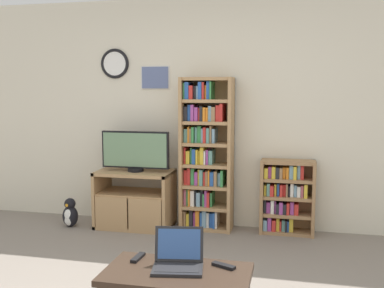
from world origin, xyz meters
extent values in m
cube|color=beige|center=(0.00, 2.42, 1.30)|extent=(6.14, 0.06, 2.60)
torus|color=black|center=(-1.05, 2.38, 1.87)|extent=(0.35, 0.04, 0.35)
cylinder|color=white|center=(-1.05, 2.38, 1.87)|extent=(0.29, 0.02, 0.29)
cube|color=silver|center=(-0.55, 2.39, 1.71)|extent=(0.35, 0.01, 0.27)
cube|color=slate|center=(-0.55, 2.38, 1.71)|extent=(0.32, 0.02, 0.25)
cube|color=tan|center=(-1.13, 2.12, 0.32)|extent=(0.04, 0.50, 0.65)
cube|color=tan|center=(-0.31, 2.12, 0.32)|extent=(0.04, 0.50, 0.65)
cube|color=tan|center=(-0.72, 2.12, 0.63)|extent=(0.86, 0.50, 0.04)
cube|color=tan|center=(-0.72, 2.12, 0.02)|extent=(0.86, 0.50, 0.04)
cube|color=tan|center=(-0.72, 2.12, 0.39)|extent=(0.78, 0.47, 0.04)
cube|color=tan|center=(-0.92, 1.88, 0.21)|extent=(0.38, 0.02, 0.35)
cube|color=tan|center=(-0.53, 1.88, 0.21)|extent=(0.38, 0.02, 0.35)
cylinder|color=black|center=(-0.70, 2.09, 0.67)|extent=(0.18, 0.18, 0.04)
cube|color=black|center=(-0.70, 2.09, 0.90)|extent=(0.78, 0.05, 0.42)
cube|color=slate|center=(-0.70, 2.07, 0.90)|extent=(0.75, 0.01, 0.38)
cube|color=tan|center=(-0.18, 2.22, 0.85)|extent=(0.04, 0.31, 1.70)
cube|color=tan|center=(0.36, 2.22, 0.85)|extent=(0.04, 0.31, 1.70)
cube|color=tan|center=(0.09, 2.36, 0.85)|extent=(0.57, 0.02, 1.70)
cube|color=tan|center=(0.09, 2.22, 0.02)|extent=(0.50, 0.28, 0.04)
cube|color=tan|center=(0.09, 2.22, 0.26)|extent=(0.50, 0.28, 0.04)
cube|color=tan|center=(0.09, 2.22, 0.49)|extent=(0.50, 0.28, 0.04)
cube|color=tan|center=(0.09, 2.22, 0.73)|extent=(0.50, 0.28, 0.04)
cube|color=tan|center=(0.09, 2.22, 0.97)|extent=(0.50, 0.28, 0.04)
cube|color=tan|center=(0.09, 2.22, 1.21)|extent=(0.50, 0.28, 0.04)
cube|color=tan|center=(0.09, 2.22, 1.45)|extent=(0.50, 0.28, 0.04)
cube|color=tan|center=(0.09, 2.22, 1.68)|extent=(0.50, 0.28, 0.04)
cube|color=#93704C|center=(-0.14, 2.23, 0.12)|extent=(0.02, 0.23, 0.17)
cube|color=gold|center=(-0.11, 2.23, 0.11)|extent=(0.03, 0.22, 0.15)
cube|color=#232328|center=(-0.07, 2.23, 0.13)|extent=(0.04, 0.22, 0.18)
cube|color=#9E4293|center=(-0.03, 2.24, 0.12)|extent=(0.03, 0.20, 0.16)
cube|color=orange|center=(0.01, 2.23, 0.13)|extent=(0.04, 0.24, 0.19)
cube|color=#2856A8|center=(0.04, 2.23, 0.12)|extent=(0.02, 0.22, 0.17)
cube|color=#759EB7|center=(0.08, 2.23, 0.13)|extent=(0.04, 0.23, 0.19)
cube|color=white|center=(0.12, 2.23, 0.12)|extent=(0.03, 0.20, 0.17)
cube|color=#2856A8|center=(0.16, 2.24, 0.12)|extent=(0.04, 0.20, 0.16)
cube|color=#2856A8|center=(0.19, 2.22, 0.13)|extent=(0.02, 0.24, 0.18)
cube|color=white|center=(0.21, 2.23, 0.13)|extent=(0.02, 0.23, 0.18)
cube|color=#B75B70|center=(-0.14, 2.23, 0.36)|extent=(0.03, 0.22, 0.18)
cube|color=#388947|center=(-0.11, 2.23, 0.36)|extent=(0.02, 0.21, 0.18)
cube|color=orange|center=(-0.09, 2.22, 0.37)|extent=(0.02, 0.26, 0.19)
cube|color=white|center=(-0.05, 2.23, 0.36)|extent=(0.04, 0.23, 0.18)
cube|color=#232328|center=(-0.02, 2.24, 0.36)|extent=(0.02, 0.20, 0.18)
cube|color=#759EB7|center=(0.01, 2.23, 0.35)|extent=(0.04, 0.23, 0.16)
cube|color=#232328|center=(0.05, 2.24, 0.37)|extent=(0.03, 0.20, 0.19)
cube|color=#388947|center=(0.07, 2.23, 0.35)|extent=(0.02, 0.22, 0.14)
cube|color=#9E4293|center=(0.10, 2.23, 0.37)|extent=(0.03, 0.23, 0.18)
cube|color=red|center=(0.13, 2.23, 0.36)|extent=(0.03, 0.24, 0.16)
cube|color=#388947|center=(0.16, 2.23, 0.35)|extent=(0.02, 0.21, 0.16)
cube|color=red|center=(-0.13, 2.23, 0.59)|extent=(0.04, 0.20, 0.16)
cube|color=red|center=(-0.10, 2.23, 0.61)|extent=(0.03, 0.22, 0.19)
cube|color=#388947|center=(-0.06, 2.24, 0.60)|extent=(0.04, 0.20, 0.18)
cube|color=#9E4293|center=(-0.01, 2.23, 0.59)|extent=(0.04, 0.22, 0.15)
cube|color=gold|center=(0.02, 2.23, 0.60)|extent=(0.02, 0.20, 0.18)
cube|color=#5B9389|center=(0.05, 2.23, 0.60)|extent=(0.04, 0.24, 0.18)
cube|color=red|center=(0.08, 2.23, 0.59)|extent=(0.02, 0.21, 0.15)
cube|color=#93704C|center=(0.11, 2.23, 0.59)|extent=(0.03, 0.22, 0.16)
cube|color=orange|center=(0.13, 2.23, 0.60)|extent=(0.02, 0.23, 0.18)
cube|color=#2856A8|center=(0.16, 2.23, 0.59)|extent=(0.04, 0.23, 0.16)
cube|color=#93704C|center=(0.21, 2.22, 0.60)|extent=(0.03, 0.25, 0.17)
cube|color=#759EB7|center=(0.25, 2.24, 0.59)|extent=(0.04, 0.20, 0.15)
cube|color=#388947|center=(0.28, 2.22, 0.60)|extent=(0.03, 0.25, 0.18)
cube|color=red|center=(-0.14, 2.23, 0.84)|extent=(0.02, 0.21, 0.18)
cube|color=gold|center=(-0.11, 2.23, 0.82)|extent=(0.04, 0.22, 0.14)
cube|color=#388947|center=(-0.07, 2.24, 0.84)|extent=(0.02, 0.20, 0.18)
cube|color=#2856A8|center=(-0.04, 2.23, 0.83)|extent=(0.04, 0.24, 0.17)
cube|color=gold|center=(0.00, 2.22, 0.83)|extent=(0.02, 0.25, 0.16)
cube|color=gold|center=(0.02, 2.23, 0.83)|extent=(0.02, 0.21, 0.15)
cube|color=gold|center=(0.05, 2.23, 0.85)|extent=(0.04, 0.23, 0.19)
cube|color=white|center=(0.09, 2.23, 0.83)|extent=(0.02, 0.23, 0.15)
cube|color=#9E4293|center=(0.11, 2.23, 0.83)|extent=(0.02, 0.22, 0.16)
cube|color=#5B9389|center=(0.15, 2.23, 0.83)|extent=(0.04, 0.22, 0.15)
cube|color=#5B9389|center=(-0.13, 2.23, 1.06)|extent=(0.04, 0.21, 0.15)
cube|color=orange|center=(-0.10, 2.23, 1.07)|extent=(0.02, 0.23, 0.17)
cube|color=#93704C|center=(-0.08, 2.23, 1.07)|extent=(0.02, 0.23, 0.16)
cube|color=#388947|center=(-0.05, 2.23, 1.07)|extent=(0.03, 0.24, 0.17)
cube|color=#5B9389|center=(-0.02, 2.23, 1.07)|extent=(0.03, 0.21, 0.17)
cube|color=#388947|center=(0.02, 2.24, 1.08)|extent=(0.04, 0.20, 0.18)
cube|color=#759EB7|center=(0.05, 2.24, 1.07)|extent=(0.02, 0.20, 0.16)
cube|color=red|center=(0.08, 2.23, 1.07)|extent=(0.03, 0.23, 0.17)
cube|color=#5B9389|center=(0.12, 2.23, 1.07)|extent=(0.03, 0.24, 0.16)
cube|color=#93704C|center=(0.15, 2.23, 1.08)|extent=(0.02, 0.22, 0.19)
cube|color=#759EB7|center=(0.18, 2.23, 1.07)|extent=(0.03, 0.22, 0.16)
cube|color=#232328|center=(-0.13, 2.23, 1.30)|extent=(0.04, 0.22, 0.16)
cube|color=#2856A8|center=(-0.09, 2.24, 1.31)|extent=(0.03, 0.20, 0.18)
cube|color=#9E4293|center=(-0.05, 2.23, 1.32)|extent=(0.03, 0.24, 0.18)
cube|color=#9E4293|center=(-0.01, 2.23, 1.30)|extent=(0.04, 0.23, 0.15)
cube|color=red|center=(0.02, 2.23, 1.30)|extent=(0.02, 0.21, 0.14)
cube|color=#232328|center=(0.05, 2.22, 1.31)|extent=(0.03, 0.25, 0.16)
cube|color=orange|center=(0.08, 2.22, 1.30)|extent=(0.03, 0.26, 0.15)
cube|color=orange|center=(0.11, 2.23, 1.30)|extent=(0.03, 0.24, 0.15)
cube|color=#759EB7|center=(0.14, 2.23, 1.31)|extent=(0.03, 0.22, 0.17)
cube|color=#93704C|center=(0.18, 2.23, 1.30)|extent=(0.04, 0.24, 0.16)
cube|color=red|center=(0.23, 2.23, 1.31)|extent=(0.04, 0.23, 0.17)
cube|color=red|center=(0.27, 2.22, 1.32)|extent=(0.03, 0.25, 0.19)
cube|color=#388947|center=(-0.14, 2.23, 1.55)|extent=(0.02, 0.24, 0.18)
cube|color=#2856A8|center=(-0.11, 2.22, 1.56)|extent=(0.04, 0.25, 0.19)
cube|color=red|center=(-0.07, 2.23, 1.54)|extent=(0.04, 0.24, 0.15)
cube|color=#232328|center=(-0.03, 2.24, 1.54)|extent=(0.03, 0.20, 0.14)
cube|color=#759EB7|center=(0.00, 2.23, 1.54)|extent=(0.02, 0.22, 0.14)
cube|color=#2856A8|center=(0.03, 2.22, 1.56)|extent=(0.04, 0.26, 0.19)
cube|color=red|center=(0.07, 2.22, 1.56)|extent=(0.02, 0.25, 0.18)
cube|color=orange|center=(0.09, 2.23, 1.54)|extent=(0.02, 0.21, 0.15)
cube|color=#2856A8|center=(0.12, 2.23, 1.56)|extent=(0.03, 0.23, 0.19)
cube|color=#388947|center=(0.15, 2.22, 1.56)|extent=(0.02, 0.25, 0.19)
cube|color=#9E754C|center=(0.71, 2.24, 0.41)|extent=(0.04, 0.26, 0.81)
cube|color=#9E754C|center=(1.25, 2.24, 0.41)|extent=(0.04, 0.26, 0.81)
cube|color=#9E754C|center=(0.98, 2.36, 0.41)|extent=(0.58, 0.02, 0.81)
cube|color=#9E754C|center=(0.98, 2.24, 0.02)|extent=(0.51, 0.22, 0.04)
cube|color=#9E754C|center=(0.98, 2.24, 0.21)|extent=(0.51, 0.22, 0.04)
cube|color=#9E754C|center=(0.98, 2.24, 0.41)|extent=(0.51, 0.22, 0.04)
cube|color=#9E754C|center=(0.98, 2.24, 0.60)|extent=(0.51, 0.22, 0.04)
cube|color=#9E754C|center=(0.98, 2.24, 0.79)|extent=(0.51, 0.22, 0.04)
cube|color=#759EB7|center=(0.75, 2.25, 0.10)|extent=(0.04, 0.20, 0.12)
cube|color=#9E4293|center=(0.80, 2.25, 0.11)|extent=(0.04, 0.20, 0.15)
cube|color=red|center=(0.85, 2.25, 0.10)|extent=(0.04, 0.20, 0.12)
cube|color=gold|center=(0.89, 2.26, 0.11)|extent=(0.03, 0.17, 0.14)
cube|color=red|center=(0.92, 2.26, 0.09)|extent=(0.02, 0.17, 0.11)
cube|color=#5B9389|center=(0.95, 2.26, 0.10)|extent=(0.03, 0.16, 0.12)
cube|color=#232328|center=(0.97, 2.25, 0.10)|extent=(0.02, 0.20, 0.13)
cube|color=#2856A8|center=(1.00, 2.26, 0.09)|extent=(0.02, 0.18, 0.12)
cube|color=gold|center=(1.03, 2.26, 0.11)|extent=(0.04, 0.16, 0.14)
cube|color=#232328|center=(0.75, 2.26, 0.30)|extent=(0.02, 0.17, 0.15)
cube|color=#9E4293|center=(0.78, 2.26, 0.29)|extent=(0.04, 0.16, 0.12)
cube|color=white|center=(0.83, 2.25, 0.30)|extent=(0.03, 0.19, 0.15)
cube|color=#9E4293|center=(0.86, 2.26, 0.30)|extent=(0.02, 0.16, 0.14)
cube|color=#232328|center=(0.88, 2.25, 0.29)|extent=(0.03, 0.20, 0.11)
cube|color=#9E4293|center=(0.92, 2.25, 0.29)|extent=(0.04, 0.20, 0.13)
cube|color=#232328|center=(0.96, 2.25, 0.29)|extent=(0.03, 0.19, 0.11)
cube|color=red|center=(0.99, 2.25, 0.29)|extent=(0.03, 0.20, 0.13)
cube|color=#9E4293|center=(1.03, 2.26, 0.30)|extent=(0.04, 0.18, 0.14)
cube|color=red|center=(1.08, 2.25, 0.29)|extent=(0.04, 0.19, 0.12)
cube|color=gold|center=(0.75, 2.26, 0.48)|extent=(0.03, 0.16, 0.11)
cube|color=#5B9389|center=(0.78, 2.25, 0.49)|extent=(0.03, 0.19, 0.14)
cube|color=red|center=(0.82, 2.25, 0.48)|extent=(0.04, 0.20, 0.12)
cube|color=gold|center=(0.85, 2.26, 0.49)|extent=(0.02, 0.16, 0.13)
cube|color=#2856A8|center=(0.88, 2.26, 0.49)|extent=(0.02, 0.16, 0.14)
cube|color=red|center=(0.92, 2.25, 0.49)|extent=(0.03, 0.20, 0.13)
cube|color=red|center=(0.95, 2.26, 0.49)|extent=(0.03, 0.16, 0.13)
cube|color=#93704C|center=(0.98, 2.25, 0.50)|extent=(0.02, 0.20, 0.14)
cube|color=#232328|center=(1.00, 2.26, 0.48)|extent=(0.02, 0.16, 0.11)
cube|color=white|center=(1.03, 2.26, 0.50)|extent=(0.03, 0.17, 0.14)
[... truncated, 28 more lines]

